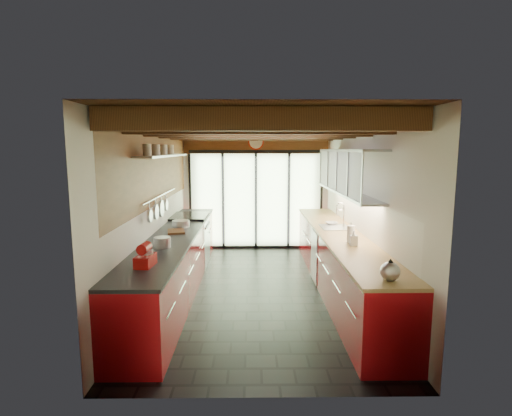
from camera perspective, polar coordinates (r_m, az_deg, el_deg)
name	(u,v)px	position (r m, az deg, el deg)	size (l,w,h in m)	color
ground	(258,290)	(6.42, 0.25, -11.63)	(5.50, 5.50, 0.00)	black
room_shell	(258,186)	(6.06, 0.26, 3.22)	(5.50, 5.50, 5.50)	silver
ceiling_beams	(257,132)	(6.41, 0.22, 10.74)	(3.14, 5.06, 4.90)	#593316
glass_door	(256,174)	(8.74, -0.01, 4.87)	(2.95, 0.10, 2.90)	#C6EAAD
left_counter	(176,262)	(6.39, -11.36, -7.57)	(0.68, 5.00, 0.92)	#9C0C12
range_stove	(190,240)	(7.77, -9.39, -4.57)	(0.66, 0.90, 0.97)	silver
right_counter	(339,261)	(6.43, 11.79, -7.48)	(0.68, 5.00, 0.92)	#9C0C12
sink_assembly	(336,225)	(6.69, 11.30, -2.44)	(0.45, 0.52, 0.43)	silver
upper_cabinets_right	(347,171)	(6.52, 12.94, 5.11)	(0.34, 3.00, 3.00)	silver
left_wall_fixtures	(163,170)	(6.33, -13.19, 5.29)	(0.28, 2.60, 0.96)	silver
stand_mixer	(145,257)	(4.60, -15.52, -6.72)	(0.20, 0.31, 0.27)	#BB0F0E
pot_large	(162,242)	(5.40, -13.25, -4.81)	(0.22, 0.22, 0.14)	silver
pot_small	(181,224)	(6.74, -10.68, -2.22)	(0.29, 0.29, 0.11)	silver
cutting_board	(176,231)	(6.33, -11.34, -3.30)	(0.25, 0.35, 0.03)	brown
kettle	(390,270)	(4.19, 18.61, -8.43)	(0.23, 0.26, 0.23)	silver
paper_towel	(351,234)	(5.65, 13.39, -3.68)	(0.13, 0.13, 0.29)	white
soap_bottle	(354,238)	(5.50, 13.78, -4.19)	(0.09, 0.10, 0.21)	silver
bowl	(332,223)	(6.93, 10.74, -2.18)	(0.20, 0.20, 0.05)	silver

